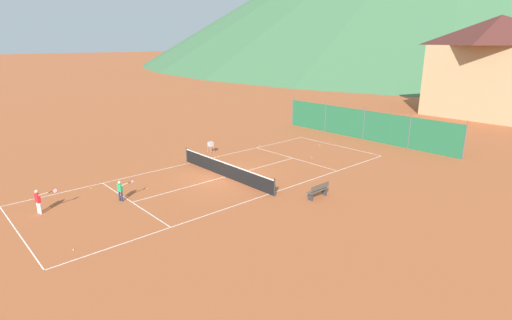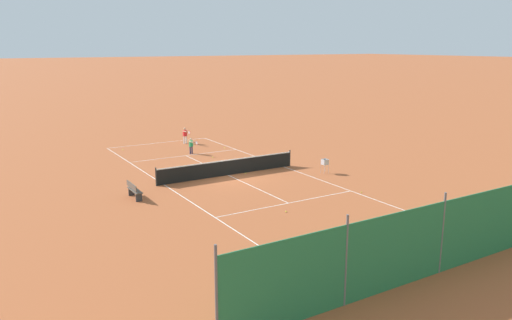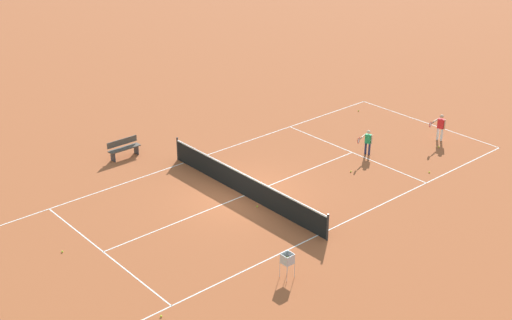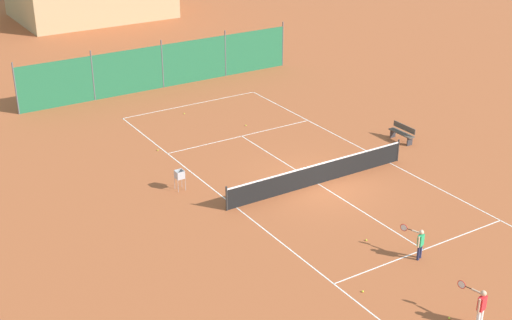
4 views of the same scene
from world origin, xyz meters
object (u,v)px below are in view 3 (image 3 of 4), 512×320
Objects in this scene: tennis_ball_alley_left at (161,316)px; tennis_ball_far_corner at (439,147)px; tennis_ball_mid_court at (62,252)px; tennis_ball_alley_right at (351,172)px; tennis_ball_near_corner at (257,206)px; tennis_ball_service_box at (429,172)px; ball_hopper at (288,260)px; player_far_baseline at (367,141)px; courtside_bench at (124,148)px; player_far_service at (440,126)px; tennis_net at (244,184)px; tennis_ball_by_net_right at (358,111)px.

tennis_ball_far_corner is at bearing -82.82° from tennis_ball_alley_left.
tennis_ball_mid_court is 12.50m from tennis_ball_alley_right.
tennis_ball_mid_court is at bearing 74.72° from tennis_ball_near_corner.
tennis_ball_service_box is 0.07× the size of ball_hopper.
tennis_ball_far_corner is (-1.65, -3.11, -0.65)m from player_far_baseline.
tennis_ball_alley_right is 10.06m from courtside_bench.
tennis_ball_mid_court is at bearing 79.70° from tennis_ball_far_corner.
tennis_ball_alley_left is 4.44m from ball_hopper.
tennis_ball_mid_court is at bearing 5.78° from tennis_ball_alley_left.
tennis_ball_far_corner is 0.07× the size of ball_hopper.
tennis_ball_alley_left and tennis_ball_service_box have the same top height.
player_far_baseline is 17.68× the size of tennis_ball_alley_right.
tennis_ball_mid_court is at bearing 37.90° from ball_hopper.
tennis_net is at bearing 80.58° from player_far_service.
tennis_ball_mid_court is 5.28m from tennis_ball_alley_left.
tennis_ball_mid_court and tennis_ball_alley_left have the same top height.
tennis_net reaches higher than tennis_ball_service_box.
tennis_ball_by_net_right is at bearing -25.39° from tennis_ball_service_box.
tennis_ball_far_corner is (-0.50, 0.69, -0.72)m from player_far_service.
tennis_ball_far_corner is 2.87m from tennis_ball_service_box.
tennis_ball_mid_court is at bearing 79.61° from tennis_ball_alley_right.
courtside_bench is (9.94, 8.94, 0.42)m from tennis_ball_service_box.
tennis_ball_mid_court is 1.00× the size of tennis_ball_alley_right.
player_far_baseline is at bearing -68.00° from tennis_ball_alley_right.
tennis_ball_by_net_right is at bearing -68.01° from tennis_ball_near_corner.
courtside_bench is at bearing 41.97° from tennis_ball_service_box.
tennis_ball_alley_left is at bearing 98.51° from player_far_service.
tennis_ball_service_box is (-2.52, -7.54, 0.00)m from tennis_ball_near_corner.
tennis_ball_by_net_right is (2.39, -18.03, 0.00)m from tennis_ball_mid_court.
tennis_ball_alley_right is at bearing -105.69° from tennis_net.
tennis_net is at bearing 63.76° from tennis_ball_service_box.
player_far_baseline reaches higher than tennis_ball_by_net_right.
tennis_ball_near_corner and tennis_ball_service_box have the same top height.
tennis_ball_mid_court is 1.00× the size of tennis_ball_service_box.
player_far_baseline reaches higher than courtside_bench.
tennis_ball_near_corner is 0.07× the size of ball_hopper.
player_far_baseline is 2.14m from tennis_ball_alley_right.
tennis_ball_mid_court is 1.00× the size of tennis_ball_near_corner.
tennis_ball_by_net_right is (5.04, -0.05, -0.72)m from player_far_service.
courtside_bench is at bearing -4.92° from ball_hopper.
tennis_ball_near_corner is at bearing 86.43° from player_far_service.
player_far_service is 5.09m from tennis_ball_by_net_right.
tennis_net is 5.93m from ball_hopper.
ball_hopper is (-1.71, 9.94, 0.62)m from tennis_ball_service_box.
tennis_ball_near_corner is (0.67, 10.76, -0.72)m from player_far_service.
tennis_net is 139.09× the size of tennis_ball_by_net_right.
tennis_ball_alley_right is 0.04× the size of courtside_bench.
tennis_ball_alley_right is at bearing 128.98° from tennis_ball_by_net_right.
tennis_ball_near_corner is 7.56m from courtside_bench.
ball_hopper is (-0.94, -4.30, 0.62)m from tennis_ball_alley_left.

